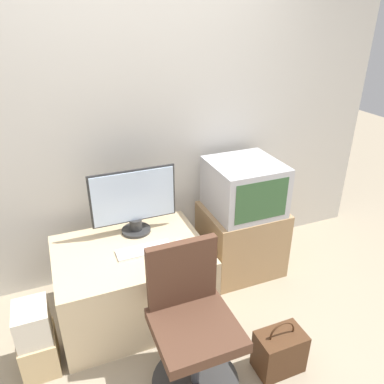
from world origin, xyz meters
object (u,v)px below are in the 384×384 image
object	(u,v)px
keyboard	(144,250)
handbag	(279,351)
main_monitor	(134,201)
mouse	(179,242)
cardboard_box_lower	(40,351)
office_chair	(192,329)
crt_tv	(244,187)

from	to	relation	value
keyboard	handbag	xyz separation A→B (m)	(0.63, -0.77, -0.43)
main_monitor	mouse	size ratio (longest dim) A/B	10.05
mouse	cardboard_box_lower	xyz separation A→B (m)	(-1.01, -0.19, -0.45)
main_monitor	office_chair	bearing A→B (deg)	-84.20
crt_tv	handbag	world-z (taller)	crt_tv
main_monitor	mouse	distance (m)	0.43
crt_tv	handbag	size ratio (longest dim) A/B	1.40
keyboard	handbag	size ratio (longest dim) A/B	0.99
main_monitor	keyboard	bearing A→B (deg)	-92.56
cardboard_box_lower	office_chair	bearing A→B (deg)	-26.45
cardboard_box_lower	mouse	bearing A→B (deg)	10.79
handbag	mouse	bearing A→B (deg)	116.60
cardboard_box_lower	main_monitor	bearing A→B (deg)	31.02
main_monitor	office_chair	size ratio (longest dim) A/B	0.69
main_monitor	handbag	xyz separation A→B (m)	(0.62, -1.03, -0.67)
mouse	handbag	distance (m)	0.96
main_monitor	mouse	bearing A→B (deg)	-48.60
mouse	office_chair	world-z (taller)	office_chair
keyboard	cardboard_box_lower	size ratio (longest dim) A/B	1.41
main_monitor	crt_tv	xyz separation A→B (m)	(0.89, -0.02, -0.03)
main_monitor	handbag	world-z (taller)	main_monitor
crt_tv	office_chair	size ratio (longest dim) A/B	0.60
main_monitor	crt_tv	world-z (taller)	main_monitor
keyboard	cardboard_box_lower	xyz separation A→B (m)	(-0.76, -0.19, -0.44)
crt_tv	cardboard_box_lower	distance (m)	1.84
main_monitor	crt_tv	distance (m)	0.89
main_monitor	crt_tv	bearing A→B (deg)	-1.50
main_monitor	mouse	world-z (taller)	main_monitor
crt_tv	cardboard_box_lower	xyz separation A→B (m)	(-1.66, -0.44, -0.65)
cardboard_box_lower	crt_tv	bearing A→B (deg)	14.83
mouse	office_chair	xyz separation A→B (m)	(-0.15, -0.62, -0.18)
keyboard	crt_tv	xyz separation A→B (m)	(0.90, 0.24, 0.21)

